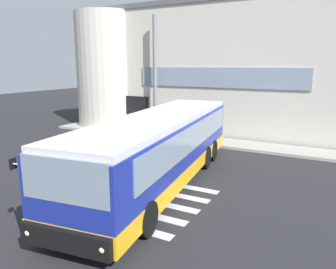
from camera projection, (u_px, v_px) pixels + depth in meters
name	position (u px, v px, depth m)	size (l,w,h in m)	color
ground_plane	(153.00, 161.00, 15.86)	(80.00, 90.00, 0.02)	#232326
bay_paint_stripes	(140.00, 199.00, 11.32)	(4.40, 3.96, 0.01)	silver
terminal_building	(222.00, 69.00, 25.20)	(18.47, 13.80, 8.54)	beige
boarding_curb	(193.00, 139.00, 19.98)	(20.67, 2.00, 0.15)	#9E9B93
entry_support_column	(155.00, 75.00, 21.10)	(0.28, 0.28, 7.45)	slate
bus_main_foreground	(160.00, 150.00, 12.55)	(4.05, 11.80, 2.70)	navy
passenger_near_column	(157.00, 122.00, 20.36)	(0.56, 0.34, 1.68)	#2D2D33
passenger_by_doorway	(175.00, 123.00, 19.88)	(0.42, 0.47, 1.68)	#2D2D33
passenger_at_curb_edge	(186.00, 124.00, 19.50)	(0.56, 0.46, 1.68)	#4C4233
safety_bollard_yellow	(161.00, 134.00, 19.61)	(0.18, 0.18, 0.90)	yellow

